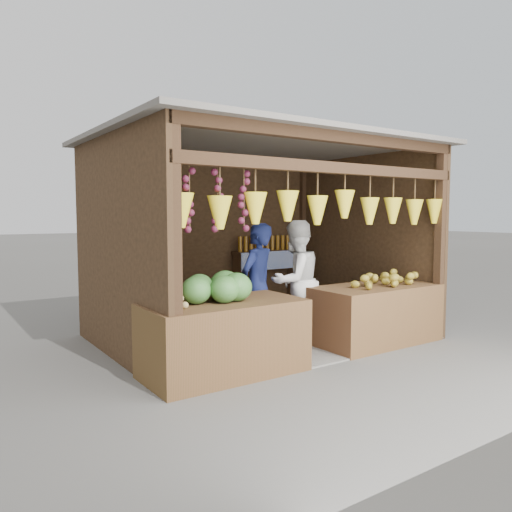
{
  "coord_description": "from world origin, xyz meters",
  "views": [
    {
      "loc": [
        -3.85,
        -5.56,
        1.69
      ],
      "look_at": [
        -0.13,
        -0.1,
        1.13
      ],
      "focal_mm": 35.0,
      "sensor_mm": 36.0,
      "label": 1
    }
  ],
  "objects_px": {
    "counter_left": "(224,338)",
    "vendor_seated": "(142,294)",
    "woman_standing": "(296,281)",
    "counter_right": "(375,314)",
    "man_standing": "(257,286)"
  },
  "relations": [
    {
      "from": "man_standing",
      "to": "woman_standing",
      "type": "distance_m",
      "value": 0.61
    },
    {
      "from": "counter_left",
      "to": "counter_right",
      "type": "relative_size",
      "value": 0.98
    },
    {
      "from": "man_standing",
      "to": "woman_standing",
      "type": "bearing_deg",
      "value": 155.66
    },
    {
      "from": "counter_left",
      "to": "counter_right",
      "type": "height_order",
      "value": "counter_left"
    },
    {
      "from": "man_standing",
      "to": "vendor_seated",
      "type": "distance_m",
      "value": 1.41
    },
    {
      "from": "man_standing",
      "to": "counter_right",
      "type": "bearing_deg",
      "value": 132.02
    },
    {
      "from": "vendor_seated",
      "to": "woman_standing",
      "type": "bearing_deg",
      "value": 175.58
    },
    {
      "from": "woman_standing",
      "to": "vendor_seated",
      "type": "bearing_deg",
      "value": -18.54
    },
    {
      "from": "man_standing",
      "to": "woman_standing",
      "type": "xyz_separation_m",
      "value": [
        0.61,
        -0.01,
        0.02
      ]
    },
    {
      "from": "counter_left",
      "to": "man_standing",
      "type": "bearing_deg",
      "value": 37.16
    },
    {
      "from": "counter_right",
      "to": "woman_standing",
      "type": "distance_m",
      "value": 1.13
    },
    {
      "from": "vendor_seated",
      "to": "counter_left",
      "type": "bearing_deg",
      "value": 121.44
    },
    {
      "from": "woman_standing",
      "to": "counter_left",
      "type": "bearing_deg",
      "value": 18.48
    },
    {
      "from": "counter_left",
      "to": "vendor_seated",
      "type": "xyz_separation_m",
      "value": [
        -0.46,
        1.11,
        0.37
      ]
    },
    {
      "from": "vendor_seated",
      "to": "counter_right",
      "type": "bearing_deg",
      "value": 167.13
    }
  ]
}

